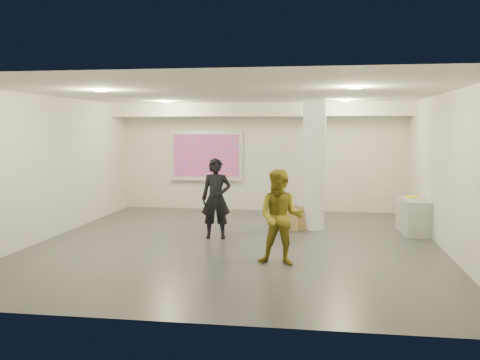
% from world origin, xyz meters
% --- Properties ---
extents(floor, '(8.00, 9.00, 0.01)m').
position_xyz_m(floor, '(0.00, 0.00, 0.00)').
color(floor, '#3A3D42').
rests_on(floor, ground).
extents(ceiling, '(8.00, 9.00, 0.01)m').
position_xyz_m(ceiling, '(0.00, 0.00, 3.00)').
color(ceiling, white).
rests_on(ceiling, floor).
extents(wall_back, '(8.00, 0.01, 3.00)m').
position_xyz_m(wall_back, '(0.00, 4.50, 1.50)').
color(wall_back, silver).
rests_on(wall_back, floor).
extents(wall_front, '(8.00, 0.01, 3.00)m').
position_xyz_m(wall_front, '(0.00, -4.50, 1.50)').
color(wall_front, silver).
rests_on(wall_front, floor).
extents(wall_left, '(0.01, 9.00, 3.00)m').
position_xyz_m(wall_left, '(-4.00, 0.00, 1.50)').
color(wall_left, silver).
rests_on(wall_left, floor).
extents(wall_right, '(0.01, 9.00, 3.00)m').
position_xyz_m(wall_right, '(4.00, 0.00, 1.50)').
color(wall_right, silver).
rests_on(wall_right, floor).
extents(soffit_band, '(8.00, 1.10, 0.36)m').
position_xyz_m(soffit_band, '(0.00, 3.95, 2.82)').
color(soffit_band, white).
rests_on(soffit_band, ceiling).
extents(downlight_nw, '(0.22, 0.22, 0.02)m').
position_xyz_m(downlight_nw, '(-2.20, 2.50, 2.98)').
color(downlight_nw, '#F0C578').
rests_on(downlight_nw, ceiling).
extents(downlight_ne, '(0.22, 0.22, 0.02)m').
position_xyz_m(downlight_ne, '(2.20, 2.50, 2.98)').
color(downlight_ne, '#F0C578').
rests_on(downlight_ne, ceiling).
extents(downlight_sw, '(0.22, 0.22, 0.02)m').
position_xyz_m(downlight_sw, '(-2.20, -1.50, 2.98)').
color(downlight_sw, '#F0C578').
rests_on(downlight_sw, ceiling).
extents(downlight_se, '(0.22, 0.22, 0.02)m').
position_xyz_m(downlight_se, '(2.20, -1.50, 2.98)').
color(downlight_se, '#F0C578').
rests_on(downlight_se, ceiling).
extents(column, '(0.52, 0.52, 3.00)m').
position_xyz_m(column, '(1.50, 1.80, 1.50)').
color(column, white).
rests_on(column, floor).
extents(projection_screen, '(2.10, 0.13, 1.42)m').
position_xyz_m(projection_screen, '(-1.60, 4.45, 1.53)').
color(projection_screen, silver).
rests_on(projection_screen, wall_back).
extents(credenza, '(0.62, 1.33, 0.76)m').
position_xyz_m(credenza, '(3.72, 1.67, 0.38)').
color(credenza, '#9DA0A3').
rests_on(credenza, floor).
extents(postit_pad, '(0.31, 0.37, 0.03)m').
position_xyz_m(postit_pad, '(3.71, 1.98, 0.78)').
color(postit_pad, '#F8FF14').
rests_on(postit_pad, credenza).
extents(cardboard_back, '(0.51, 0.26, 0.53)m').
position_xyz_m(cardboard_back, '(1.38, 1.65, 0.27)').
color(cardboard_back, olive).
rests_on(cardboard_back, floor).
extents(cardboard_front, '(0.54, 0.16, 0.60)m').
position_xyz_m(cardboard_front, '(0.90, 1.41, 0.30)').
color(cardboard_front, olive).
rests_on(cardboard_front, floor).
extents(woman, '(0.66, 0.47, 1.70)m').
position_xyz_m(woman, '(-0.51, 0.41, 0.85)').
color(woman, black).
rests_on(woman, floor).
extents(man, '(0.84, 0.68, 1.63)m').
position_xyz_m(man, '(1.00, -1.58, 0.82)').
color(man, olive).
rests_on(man, floor).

